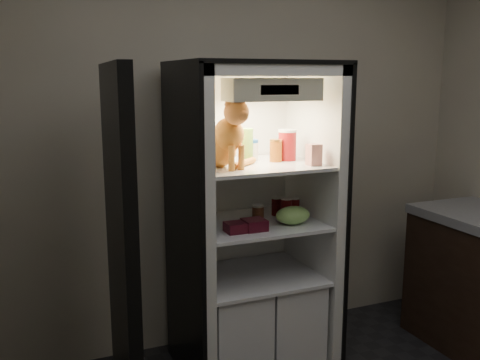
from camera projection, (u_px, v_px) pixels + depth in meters
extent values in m
plane|color=beige|center=(226.00, 144.00, 3.53)|extent=(3.60, 0.00, 3.60)
cube|color=white|center=(233.00, 211.00, 3.49)|extent=(0.85, 0.06, 1.85)
cube|color=white|center=(190.00, 230.00, 3.05)|extent=(0.06, 0.70, 1.85)
cube|color=white|center=(310.00, 216.00, 3.35)|extent=(0.06, 0.70, 1.85)
cube|color=white|center=(254.00, 71.00, 3.03)|extent=(0.85, 0.70, 0.06)
cube|color=white|center=(252.00, 360.00, 3.37)|extent=(0.85, 0.70, 0.06)
cube|color=black|center=(183.00, 231.00, 3.04)|extent=(0.02, 0.72, 1.87)
cube|color=black|center=(316.00, 216.00, 3.37)|extent=(0.02, 0.72, 1.87)
cube|color=black|center=(254.00, 63.00, 3.03)|extent=(0.90, 0.72, 0.02)
cube|color=white|center=(256.00, 165.00, 3.11)|extent=(0.73, 0.62, 0.02)
cube|color=white|center=(255.00, 223.00, 3.17)|extent=(0.73, 0.62, 0.02)
cube|color=white|center=(228.00, 319.00, 3.22)|extent=(0.34, 0.58, 0.48)
cube|color=white|center=(280.00, 310.00, 3.35)|extent=(0.34, 0.58, 0.48)
cube|color=white|center=(255.00, 276.00, 3.24)|extent=(0.73, 0.62, 0.02)
cube|color=beige|center=(272.00, 89.00, 2.84)|extent=(0.52, 0.18, 0.12)
cube|color=black|center=(280.00, 90.00, 2.76)|extent=(0.22, 0.01, 0.05)
cube|color=black|center=(121.00, 259.00, 2.56)|extent=(0.12, 0.87, 1.85)
cube|color=white|center=(128.00, 337.00, 2.58)|extent=(0.10, 0.64, 0.12)
cube|color=white|center=(124.00, 238.00, 2.49)|extent=(0.10, 0.64, 0.12)
ellipsoid|color=orange|center=(218.00, 148.00, 2.99)|extent=(0.27, 0.31, 0.22)
ellipsoid|color=orange|center=(229.00, 135.00, 2.90)|extent=(0.21, 0.19, 0.19)
sphere|color=orange|center=(236.00, 112.00, 2.82)|extent=(0.17, 0.17, 0.14)
sphere|color=orange|center=(243.00, 116.00, 2.78)|extent=(0.07, 0.07, 0.06)
cone|color=orange|center=(229.00, 99.00, 2.79)|extent=(0.07, 0.07, 0.06)
cone|color=orange|center=(241.00, 99.00, 2.84)|extent=(0.07, 0.07, 0.06)
cylinder|color=orange|center=(231.00, 158.00, 2.85)|extent=(0.04, 0.04, 0.14)
cylinder|color=orange|center=(241.00, 157.00, 2.89)|extent=(0.04, 0.04, 0.14)
cylinder|color=orange|center=(244.00, 163.00, 3.01)|extent=(0.21, 0.19, 0.04)
cylinder|color=#258A2E|center=(247.00, 147.00, 3.14)|extent=(0.08, 0.08, 0.18)
cylinder|color=#258A2E|center=(247.00, 130.00, 3.12)|extent=(0.08, 0.08, 0.02)
cylinder|color=white|center=(251.00, 152.00, 3.20)|extent=(0.09, 0.09, 0.11)
cylinder|color=#1853AB|center=(251.00, 141.00, 3.19)|extent=(0.09, 0.09, 0.02)
cylinder|color=maroon|center=(276.00, 152.00, 3.17)|extent=(0.07, 0.07, 0.12)
cylinder|color=gold|center=(276.00, 140.00, 3.16)|extent=(0.08, 0.08, 0.01)
cylinder|color=#A7161B|center=(287.00, 146.00, 3.22)|extent=(0.11, 0.11, 0.17)
cylinder|color=white|center=(287.00, 131.00, 3.20)|extent=(0.11, 0.11, 0.01)
cube|color=silver|center=(314.00, 155.00, 3.04)|extent=(0.07, 0.07, 0.12)
cylinder|color=black|center=(276.00, 207.00, 3.32)|extent=(0.06, 0.06, 0.11)
cylinder|color=#B2B2B2|center=(276.00, 198.00, 3.30)|extent=(0.06, 0.06, 0.00)
cylinder|color=black|center=(294.00, 208.00, 3.28)|extent=(0.06, 0.06, 0.11)
cylinder|color=#B2B2B2|center=(295.00, 199.00, 3.27)|extent=(0.06, 0.06, 0.00)
cylinder|color=black|center=(286.00, 209.00, 3.21)|extent=(0.07, 0.07, 0.12)
cylinder|color=#B2B2B2|center=(286.00, 199.00, 3.20)|extent=(0.07, 0.07, 0.00)
cylinder|color=#502817|center=(258.00, 214.00, 3.18)|extent=(0.07, 0.07, 0.09)
cylinder|color=#B2B2B2|center=(258.00, 206.00, 3.17)|extent=(0.07, 0.07, 0.01)
ellipsoid|color=#7FB956|center=(293.00, 215.00, 3.11)|extent=(0.21, 0.15, 0.11)
cube|color=#520D20|center=(235.00, 227.00, 2.95)|extent=(0.11, 0.11, 0.05)
cube|color=#520D20|center=(254.00, 225.00, 3.00)|extent=(0.12, 0.12, 0.06)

